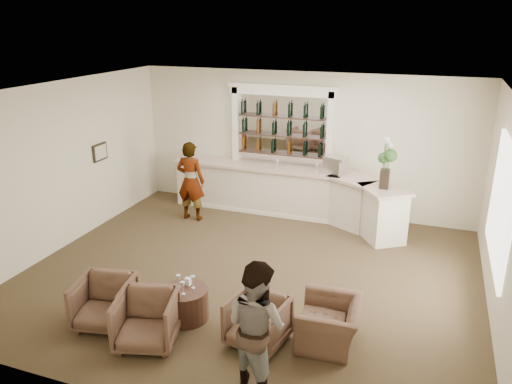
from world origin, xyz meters
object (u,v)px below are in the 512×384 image
armchair_right (258,321)px  flower_vase (386,160)px  armchair_center (146,320)px  cocktail_table (186,304)px  armchair_far (329,323)px  espresso_machine (336,165)px  bar_counter (289,193)px  sommelier (191,181)px  guest (256,326)px  armchair_left (105,302)px

armchair_right → flower_vase: flower_vase is taller
armchair_center → armchair_right: 1.58m
cocktail_table → flower_vase: size_ratio=0.66×
armchair_far → espresso_machine: bearing=-173.1°
armchair_far → cocktail_table: bearing=-90.4°
bar_counter → cocktail_table: bar_counter is taller
armchair_far → armchair_right: bearing=-73.2°
sommelier → flower_vase: size_ratio=1.72×
bar_counter → guest: (1.26, -5.68, 0.30)m
bar_counter → sommelier: sommelier is taller
armchair_far → bar_counter: bearing=-160.9°
cocktail_table → armchair_far: (2.22, 0.15, 0.07)m
flower_vase → bar_counter: bearing=164.1°
cocktail_table → armchair_far: 2.22m
sommelier → armchair_far: sommelier is taller
bar_counter → armchair_right: bearing=-78.6°
sommelier → espresso_machine: sommelier is taller
cocktail_table → armchair_left: 1.22m
cocktail_table → armchair_right: size_ratio=0.89×
sommelier → bar_counter: bearing=-156.1°
armchair_center → espresso_machine: bearing=58.0°
armchair_center → armchair_right: size_ratio=1.08×
sommelier → armchair_left: bearing=98.6°
armchair_far → sommelier: bearing=-135.8°
cocktail_table → armchair_center: size_ratio=0.83×
sommelier → espresso_machine: bearing=-163.0°
armchair_left → espresso_machine: 5.86m
sommelier → armchair_right: bearing=127.0°
guest → armchair_far: size_ratio=1.78×
guest → armchair_center: 1.84m
bar_counter → guest: bearing=-77.5°
bar_counter → armchair_far: bearing=-66.7°
cocktail_table → armchair_right: (1.26, -0.22, 0.11)m
armchair_center → flower_vase: 5.65m
bar_counter → armchair_far: 4.90m
cocktail_table → armchair_right: 1.29m
bar_counter → armchair_center: (-0.50, -5.41, -0.19)m
bar_counter → armchair_center: bar_counter is taller
guest → armchair_center: size_ratio=2.06×
flower_vase → cocktail_table: bearing=-121.6°
armchair_center → armchair_far: 2.60m
cocktail_table → armchair_far: armchair_far is taller
armchair_left → espresso_machine: bearing=53.3°
flower_vase → armchair_right: bearing=-105.9°
armchair_left → flower_vase: bearing=40.2°
cocktail_table → sommelier: 4.15m
armchair_right → flower_vase: bearing=83.9°
armchair_left → armchair_far: size_ratio=0.85×
espresso_machine → flower_vase: flower_vase is taller
guest → armchair_right: 1.00m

